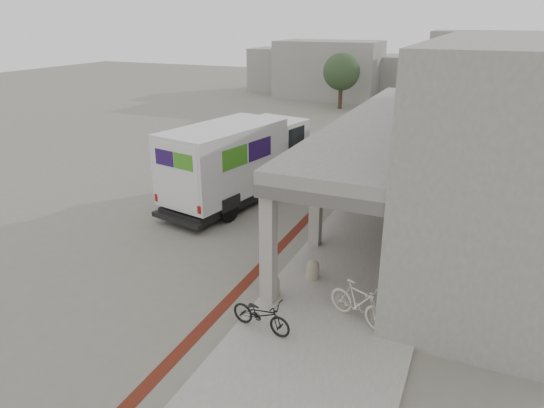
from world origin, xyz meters
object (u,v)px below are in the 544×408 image
at_px(bench, 406,248).
at_px(bicycle_black, 261,314).
at_px(bicycle_cream, 359,303).
at_px(utility_cabinet, 397,207).
at_px(fedex_truck, 239,160).

relative_size(bench, bicycle_black, 1.17).
bearing_deg(bicycle_cream, bench, 16.46).
relative_size(utility_cabinet, bicycle_cream, 0.51).
distance_m(fedex_truck, bench, 8.33).
height_order(bench, utility_cabinet, utility_cabinet).
bearing_deg(bench, fedex_truck, 156.50).
xyz_separation_m(fedex_truck, bench, (7.67, -2.95, -1.41)).
xyz_separation_m(fedex_truck, bicycle_cream, (7.13, -7.15, -1.18)).
height_order(fedex_truck, bicycle_cream, fedex_truck).
bearing_deg(utility_cabinet, fedex_truck, 176.68).
bearing_deg(bicycle_black, bench, -17.30).
distance_m(bench, utility_cabinet, 3.39).
height_order(fedex_truck, utility_cabinet, fedex_truck).
distance_m(bicycle_black, bicycle_cream, 2.55).
xyz_separation_m(bench, bicycle_cream, (-0.54, -4.19, 0.22)).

